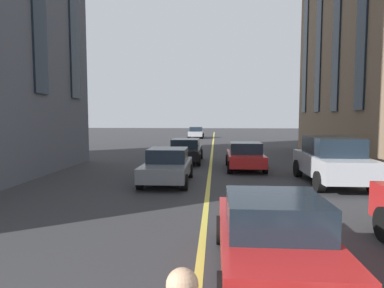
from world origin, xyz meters
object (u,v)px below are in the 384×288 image
object	(u,v)px
car_silver_near	(332,160)
car_red_parked_a	(273,235)
car_black_oncoming	(185,150)
car_grey_mid	(167,166)
car_silver_trailing	(196,133)
car_red_parked_b	(245,156)

from	to	relation	value
car_silver_near	car_red_parked_a	bearing A→B (deg)	155.40
car_black_oncoming	car_grey_mid	xyz separation A→B (m)	(-6.25, 0.16, -0.00)
car_black_oncoming	car_silver_near	distance (m)	8.83
car_silver_trailing	car_grey_mid	distance (m)	28.51
car_red_parked_b	car_black_oncoming	xyz separation A→B (m)	(2.57, 3.30, 0.00)
car_silver_near	car_red_parked_b	bearing A→B (deg)	41.88
car_red_parked_b	car_grey_mid	xyz separation A→B (m)	(-3.68, 3.46, 0.00)
car_black_oncoming	car_silver_trailing	world-z (taller)	car_silver_trailing
car_black_oncoming	car_silver_near	world-z (taller)	car_silver_near
car_red_parked_b	car_red_parked_a	world-z (taller)	same
car_silver_trailing	car_red_parked_a	bearing A→B (deg)	-174.55
car_black_oncoming	car_grey_mid	distance (m)	6.25
car_red_parked_b	car_red_parked_a	xyz separation A→B (m)	(-11.46, 0.53, 0.00)
car_silver_near	car_grey_mid	bearing A→B (deg)	91.70
car_silver_trailing	car_grey_mid	size ratio (longest dim) A/B	1.00
car_grey_mid	car_silver_trailing	bearing A→B (deg)	1.07
car_silver_trailing	car_silver_near	distance (m)	29.19
car_red_parked_b	car_black_oncoming	world-z (taller)	car_red_parked_b
car_silver_near	car_grey_mid	size ratio (longest dim) A/B	1.21
car_red_parked_a	car_red_parked_b	bearing A→B (deg)	-2.65
car_grey_mid	car_red_parked_b	bearing A→B (deg)	-43.27
car_black_oncoming	car_silver_trailing	xyz separation A→B (m)	(22.25, 0.69, -0.00)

